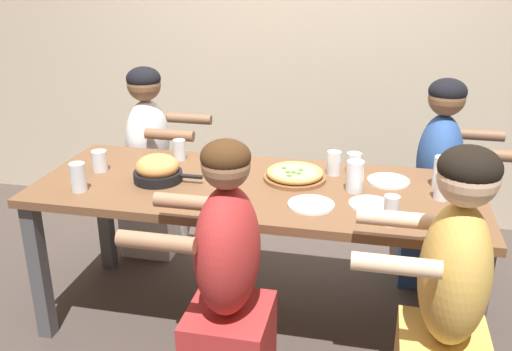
{
  "coord_description": "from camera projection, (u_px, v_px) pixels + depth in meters",
  "views": [
    {
      "loc": [
        0.53,
        -2.42,
        1.76
      ],
      "look_at": [
        0.0,
        0.0,
        0.8
      ],
      "focal_mm": 40.0,
      "sensor_mm": 36.0,
      "label": 1
    }
  ],
  "objects": [
    {
      "name": "ground_plane",
      "position": [
        256.0,
        318.0,
        2.95
      ],
      "size": [
        18.0,
        18.0,
        0.0
      ],
      "primitive_type": "plane",
      "color": "#423833",
      "rests_on": "ground"
    },
    {
      "name": "dining_table",
      "position": [
        256.0,
        202.0,
        2.71
      ],
      "size": [
        2.08,
        0.8,
        0.75
      ],
      "color": "brown",
      "rests_on": "ground"
    },
    {
      "name": "pizza_board_main",
      "position": [
        295.0,
        175.0,
        2.74
      ],
      "size": [
        0.3,
        0.3,
        0.05
      ],
      "color": "brown",
      "rests_on": "dining_table"
    },
    {
      "name": "skillet_bowl",
      "position": [
        158.0,
        170.0,
        2.71
      ],
      "size": [
        0.34,
        0.23,
        0.13
      ],
      "color": "black",
      "rests_on": "dining_table"
    },
    {
      "name": "empty_plate_a",
      "position": [
        311.0,
        205.0,
        2.46
      ],
      "size": [
        0.2,
        0.2,
        0.02
      ],
      "color": "white",
      "rests_on": "dining_table"
    },
    {
      "name": "empty_plate_b",
      "position": [
        388.0,
        181.0,
        2.71
      ],
      "size": [
        0.2,
        0.2,
        0.02
      ],
      "color": "white",
      "rests_on": "dining_table"
    },
    {
      "name": "empty_plate_c",
      "position": [
        370.0,
        204.0,
        2.46
      ],
      "size": [
        0.18,
        0.18,
        0.02
      ],
      "color": "white",
      "rests_on": "dining_table"
    },
    {
      "name": "drinking_glass_a",
      "position": [
        334.0,
        164.0,
        2.79
      ],
      "size": [
        0.07,
        0.07,
        0.12
      ],
      "color": "silver",
      "rests_on": "dining_table"
    },
    {
      "name": "drinking_glass_b",
      "position": [
        355.0,
        178.0,
        2.59
      ],
      "size": [
        0.08,
        0.08,
        0.14
      ],
      "color": "silver",
      "rests_on": "dining_table"
    },
    {
      "name": "drinking_glass_c",
      "position": [
        442.0,
        174.0,
        2.63
      ],
      "size": [
        0.08,
        0.08,
        0.15
      ],
      "color": "silver",
      "rests_on": "dining_table"
    },
    {
      "name": "drinking_glass_d",
      "position": [
        354.0,
        164.0,
        2.82
      ],
      "size": [
        0.07,
        0.07,
        0.1
      ],
      "color": "silver",
      "rests_on": "dining_table"
    },
    {
      "name": "drinking_glass_e",
      "position": [
        391.0,
        212.0,
        2.27
      ],
      "size": [
        0.06,
        0.06,
        0.12
      ],
      "color": "silver",
      "rests_on": "dining_table"
    },
    {
      "name": "drinking_glass_f",
      "position": [
        179.0,
        151.0,
        2.99
      ],
      "size": [
        0.06,
        0.06,
        0.11
      ],
      "color": "silver",
      "rests_on": "dining_table"
    },
    {
      "name": "drinking_glass_g",
      "position": [
        464.0,
        186.0,
        2.55
      ],
      "size": [
        0.07,
        0.07,
        0.1
      ],
      "color": "silver",
      "rests_on": "dining_table"
    },
    {
      "name": "drinking_glass_h",
      "position": [
        442.0,
        188.0,
        2.51
      ],
      "size": [
        0.07,
        0.07,
        0.12
      ],
      "color": "silver",
      "rests_on": "dining_table"
    },
    {
      "name": "drinking_glass_i",
      "position": [
        78.0,
        179.0,
        2.59
      ],
      "size": [
        0.07,
        0.07,
        0.13
      ],
      "color": "silver",
      "rests_on": "dining_table"
    },
    {
      "name": "drinking_glass_j",
      "position": [
        100.0,
        162.0,
        2.84
      ],
      "size": [
        0.08,
        0.08,
        0.1
      ],
      "color": "silver",
      "rests_on": "dining_table"
    },
    {
      "name": "diner_near_center",
      "position": [
        228.0,
        299.0,
        2.19
      ],
      "size": [
        0.51,
        0.4,
        1.17
      ],
      "rotation": [
        0.0,
        0.0,
        1.57
      ],
      "color": "#B22D2D",
      "rests_on": "ground"
    },
    {
      "name": "diner_far_left",
      "position": [
        151.0,
        169.0,
        3.48
      ],
      "size": [
        0.51,
        0.4,
        1.16
      ],
      "rotation": [
        0.0,
        0.0,
        -1.57
      ],
      "color": "silver",
      "rests_on": "ground"
    },
    {
      "name": "diner_near_right",
      "position": [
        447.0,
        320.0,
        2.02
      ],
      "size": [
        0.51,
        0.4,
        1.2
      ],
      "rotation": [
        0.0,
        0.0,
        1.57
      ],
      "color": "gold",
      "rests_on": "ground"
    },
    {
      "name": "diner_far_right",
      "position": [
        436.0,
        192.0,
        3.14
      ],
      "size": [
        0.51,
        0.4,
        1.17
      ],
      "rotation": [
        0.0,
        0.0,
        -1.57
      ],
      "color": "#2D5193",
      "rests_on": "ground"
    }
  ]
}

